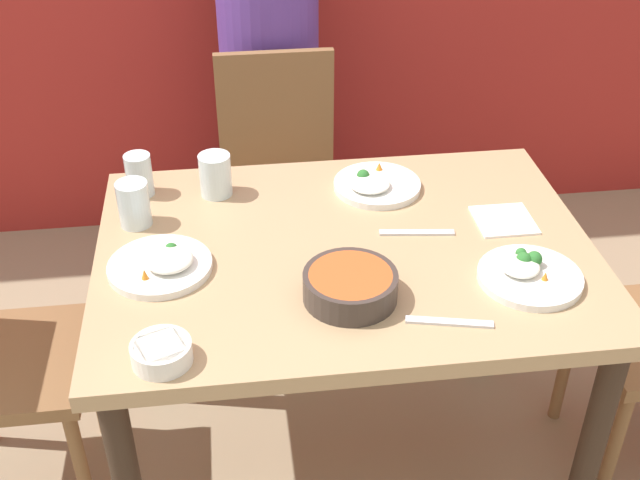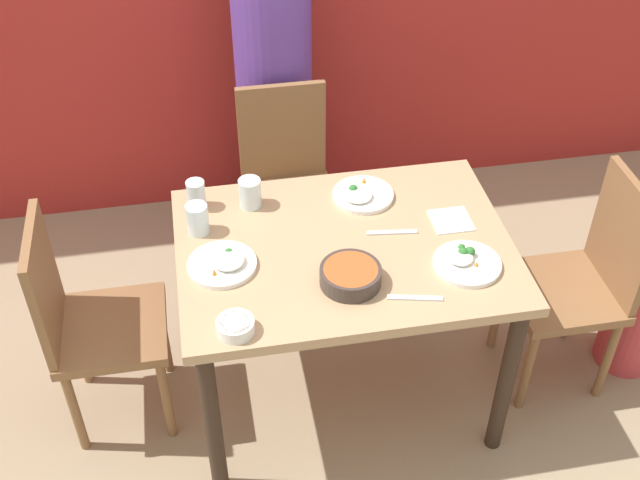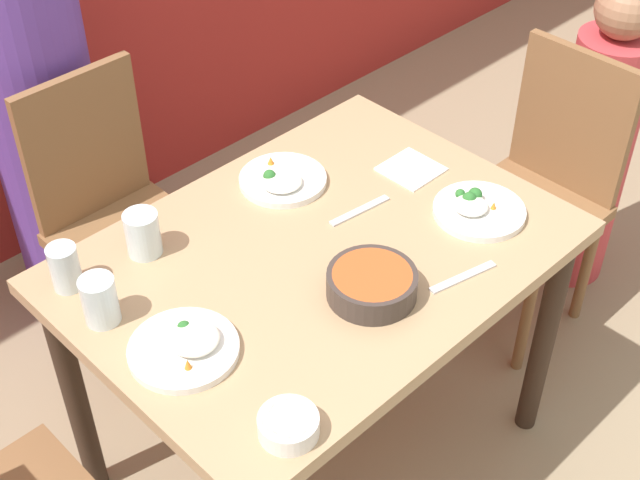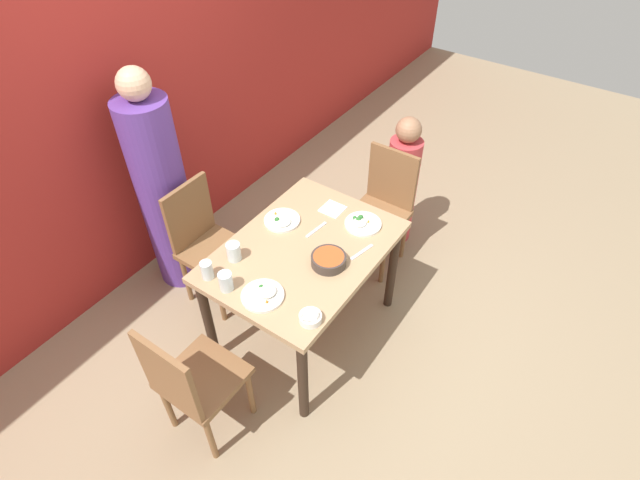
% 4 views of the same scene
% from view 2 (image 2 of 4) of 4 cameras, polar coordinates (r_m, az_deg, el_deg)
% --- Properties ---
extents(ground_plane, '(10.00, 10.00, 0.00)m').
position_cam_2_polar(ground_plane, '(3.33, 1.49, -10.52)').
color(ground_plane, '#998466').
extents(dining_table, '(1.16, 0.84, 0.78)m').
position_cam_2_polar(dining_table, '(2.84, 1.72, -1.90)').
color(dining_table, tan).
rests_on(dining_table, ground_plane).
extents(chair_adult_spot, '(0.40, 0.40, 0.93)m').
position_cam_2_polar(chair_adult_spot, '(3.52, -2.36, 4.04)').
color(chair_adult_spot, brown).
rests_on(chair_adult_spot, ground_plane).
extents(chair_child_spot, '(0.40, 0.40, 0.93)m').
position_cam_2_polar(chair_child_spot, '(3.21, 18.16, -2.64)').
color(chair_child_spot, brown).
rests_on(chair_child_spot, ground_plane).
extents(chair_empty_left, '(0.40, 0.40, 0.93)m').
position_cam_2_polar(chair_empty_left, '(3.01, -16.14, -5.52)').
color(chair_empty_left, brown).
rests_on(chair_empty_left, ground_plane).
extents(person_adult, '(0.34, 0.34, 1.65)m').
position_cam_2_polar(person_adult, '(3.66, -3.27, 10.43)').
color(person_adult, '#5B3893').
rests_on(person_adult, ground_plane).
extents(bowl_curry, '(0.20, 0.20, 0.06)m').
position_cam_2_polar(bowl_curry, '(2.61, 2.18, -2.54)').
color(bowl_curry, '#3D332D').
rests_on(bowl_curry, dining_table).
extents(plate_rice_adult, '(0.23, 0.23, 0.05)m').
position_cam_2_polar(plate_rice_adult, '(2.73, 10.34, -1.55)').
color(plate_rice_adult, white).
rests_on(plate_rice_adult, dining_table).
extents(plate_rice_child, '(0.23, 0.23, 0.05)m').
position_cam_2_polar(plate_rice_child, '(2.98, 2.99, 3.23)').
color(plate_rice_child, white).
rests_on(plate_rice_child, dining_table).
extents(plate_noodles, '(0.23, 0.23, 0.05)m').
position_cam_2_polar(plate_noodles, '(2.70, -6.86, -1.66)').
color(plate_noodles, white).
rests_on(plate_noodles, dining_table).
extents(bowl_rice_small, '(0.12, 0.12, 0.04)m').
position_cam_2_polar(bowl_rice_small, '(2.47, -6.03, -6.10)').
color(bowl_rice_small, white).
rests_on(bowl_rice_small, dining_table).
extents(glass_water_tall, '(0.08, 0.08, 0.11)m').
position_cam_2_polar(glass_water_tall, '(2.82, -8.70, 1.49)').
color(glass_water_tall, silver).
rests_on(glass_water_tall, dining_table).
extents(glass_water_short, '(0.07, 0.07, 0.11)m').
position_cam_2_polar(glass_water_short, '(2.94, -8.79, 3.20)').
color(glass_water_short, silver).
rests_on(glass_water_short, dining_table).
extents(glass_water_center, '(0.08, 0.08, 0.11)m').
position_cam_2_polar(glass_water_center, '(2.92, -5.00, 3.35)').
color(glass_water_center, silver).
rests_on(glass_water_center, dining_table).
extents(napkin_folded, '(0.14, 0.14, 0.01)m').
position_cam_2_polar(napkin_folded, '(2.91, 9.30, 1.38)').
color(napkin_folded, white).
rests_on(napkin_folded, dining_table).
extents(fork_steel, '(0.18, 0.06, 0.01)m').
position_cam_2_polar(fork_steel, '(2.59, 6.77, -4.11)').
color(fork_steel, silver).
rests_on(fork_steel, dining_table).
extents(spoon_steel, '(0.18, 0.04, 0.01)m').
position_cam_2_polar(spoon_steel, '(2.83, 5.15, 0.55)').
color(spoon_steel, silver).
rests_on(spoon_steel, dining_table).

